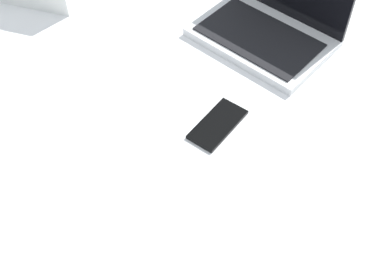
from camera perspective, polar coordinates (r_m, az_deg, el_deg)
name	(u,v)px	position (r cm, az deg, el deg)	size (l,w,h in cm)	color
bed_mattress	(82,135)	(120.56, -12.56, -0.76)	(180.00, 140.00, 18.00)	white
laptop	(271,21)	(128.24, 9.02, 12.05)	(39.58, 34.65, 23.00)	silver
cell_phone	(218,124)	(107.56, 2.97, 0.42)	(6.80, 14.00, 0.80)	black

